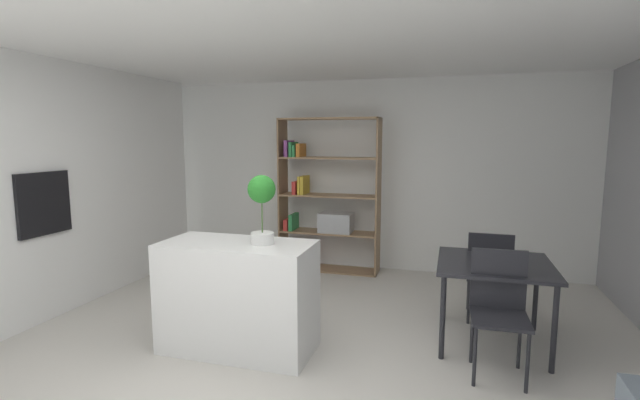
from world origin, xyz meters
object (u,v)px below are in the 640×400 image
(kitchen_island, at_px, (238,296))
(open_bookshelf, at_px, (324,203))
(potted_plant_on_island, at_px, (262,200))
(built_in_oven, at_px, (44,203))
(dining_table, at_px, (494,271))
(dining_chair_near, at_px, (499,302))
(dining_chair_far, at_px, (489,270))

(kitchen_island, bearing_deg, open_bookshelf, 88.82)
(kitchen_island, bearing_deg, potted_plant_on_island, 4.91)
(potted_plant_on_island, bearing_deg, built_in_oven, 178.96)
(dining_table, bearing_deg, dining_chair_near, -90.21)
(built_in_oven, height_order, kitchen_island, built_in_oven)
(open_bookshelf, bearing_deg, dining_chair_near, -48.31)
(potted_plant_on_island, bearing_deg, dining_table, 20.36)
(dining_chair_near, bearing_deg, dining_table, 88.77)
(open_bookshelf, height_order, dining_chair_near, open_bookshelf)
(dining_table, distance_m, dining_chair_near, 0.50)
(dining_chair_far, bearing_deg, built_in_oven, 16.51)
(potted_plant_on_island, height_order, dining_chair_near, potted_plant_on_island)
(dining_table, bearing_deg, kitchen_island, -161.20)
(potted_plant_on_island, bearing_deg, dining_chair_far, 32.40)
(built_in_oven, height_order, dining_table, built_in_oven)
(built_in_oven, xyz_separation_m, potted_plant_on_island, (2.31, -0.04, 0.12))
(dining_table, bearing_deg, open_bookshelf, 138.64)
(potted_plant_on_island, xyz_separation_m, dining_chair_near, (1.86, 0.20, -0.74))
(kitchen_island, relative_size, dining_table, 1.35)
(open_bookshelf, distance_m, dining_table, 2.73)
(built_in_oven, bearing_deg, dining_chair_far, 15.30)
(built_in_oven, relative_size, open_bookshelf, 0.30)
(dining_chair_far, bearing_deg, dining_chair_near, 91.23)
(dining_chair_far, bearing_deg, open_bookshelf, -31.43)
(kitchen_island, distance_m, open_bookshelf, 2.55)
(open_bookshelf, bearing_deg, kitchen_island, -91.18)
(potted_plant_on_island, height_order, dining_chair_far, potted_plant_on_island)
(built_in_oven, bearing_deg, dining_chair_near, 2.17)
(built_in_oven, relative_size, potted_plant_on_island, 1.07)
(dining_chair_near, distance_m, dining_chair_far, 0.98)
(dining_table, xyz_separation_m, dining_chair_far, (-0.00, 0.49, -0.13))
(dining_table, xyz_separation_m, dining_chair_near, (-0.00, -0.49, -0.10))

